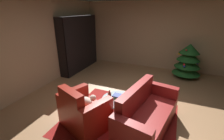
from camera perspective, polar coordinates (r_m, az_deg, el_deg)
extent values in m
plane|color=#AB7D55|center=(3.86, 7.22, -14.35)|extent=(7.69, 7.69, 0.00)
cube|color=tan|center=(6.41, 15.88, 11.80)|extent=(5.88, 0.06, 2.54)
cube|color=tan|center=(4.87, -27.28, 7.46)|extent=(0.06, 6.53, 2.54)
cube|color=maroon|center=(3.60, 2.69, -17.23)|extent=(2.32, 2.08, 0.01)
cube|color=black|center=(6.12, -10.55, 9.29)|extent=(0.03, 2.04, 2.01)
cube|color=black|center=(7.05, -7.20, 11.03)|extent=(0.35, 0.03, 2.01)
cube|color=black|center=(5.43, -17.74, 7.12)|extent=(0.35, 0.02, 2.01)
cube|color=black|center=(6.48, -11.16, 0.77)|extent=(0.32, 1.99, 0.03)
cube|color=black|center=(6.37, -11.37, 3.55)|extent=(0.32, 1.99, 0.03)
cube|color=black|center=(6.28, -11.59, 6.42)|extent=(0.32, 1.99, 0.02)
cube|color=black|center=(6.21, -11.81, 9.37)|extent=(0.32, 1.99, 0.02)
cube|color=black|center=(6.15, -12.05, 12.37)|extent=(0.32, 1.99, 0.02)
cube|color=black|center=(6.11, -12.29, 15.43)|extent=(0.32, 1.99, 0.02)
cube|color=black|center=(6.09, -12.54, 18.52)|extent=(0.32, 1.99, 0.02)
cube|color=black|center=(6.29, -12.76, 8.95)|extent=(0.05, 0.85, 0.53)
cube|color=black|center=(6.28, -12.57, 8.93)|extent=(0.03, 0.88, 0.56)
cube|color=#3B7535|center=(7.22, -7.51, 4.18)|extent=(0.21, 0.04, 0.22)
cube|color=#1D3C9A|center=(7.17, -7.64, 4.18)|extent=(0.24, 0.05, 0.26)
cube|color=#91538F|center=(7.13, -7.81, 3.84)|extent=(0.25, 0.04, 0.20)
cube|color=gold|center=(7.10, -8.14, 3.88)|extent=(0.21, 0.03, 0.23)
cube|color=#B0A895|center=(7.06, -8.13, 3.71)|extent=(0.26, 0.04, 0.22)
cube|color=#1A7082|center=(7.13, -7.70, 6.76)|extent=(0.21, 0.03, 0.24)
cube|color=#9A4D9F|center=(7.08, -7.68, 6.77)|extent=(0.26, 0.04, 0.26)
cube|color=teal|center=(7.06, -8.10, 6.53)|extent=(0.20, 0.05, 0.22)
cube|color=orange|center=(7.02, -8.37, 6.40)|extent=(0.18, 0.04, 0.22)
cube|color=#99549F|center=(6.97, -8.44, 6.21)|extent=(0.22, 0.05, 0.19)
cube|color=red|center=(6.92, -8.52, 6.03)|extent=(0.25, 0.05, 0.18)
cube|color=#875990|center=(6.89, -8.99, 6.08)|extent=(0.20, 0.05, 0.22)
cube|color=#308D3C|center=(6.84, -8.96, 5.80)|extent=(0.25, 0.04, 0.18)
cube|color=#483018|center=(6.97, -8.11, 14.50)|extent=(0.19, 0.05, 0.19)
cube|color=teal|center=(6.91, -8.21, 14.60)|extent=(0.23, 0.04, 0.22)
cube|color=#A4B285|center=(6.88, -8.54, 14.48)|extent=(0.19, 0.05, 0.21)
cube|color=gold|center=(6.85, -8.77, 14.40)|extent=(0.18, 0.03, 0.20)
cube|color=#2C478E|center=(6.82, -8.89, 14.58)|extent=(0.19, 0.03, 0.25)
cube|color=#814391|center=(6.92, -8.39, 17.27)|extent=(0.18, 0.03, 0.20)
cube|color=#2A8C42|center=(6.88, -8.54, 17.29)|extent=(0.19, 0.04, 0.22)
cube|color=orange|center=(6.85, -8.74, 17.33)|extent=(0.19, 0.04, 0.23)
cube|color=#388A47|center=(6.80, -8.99, 17.21)|extent=(0.18, 0.05, 0.21)
cube|color=gold|center=(6.76, -9.33, 17.33)|extent=(0.16, 0.05, 0.25)
cube|color=#BE97A1|center=(6.71, -9.42, 17.37)|extent=(0.19, 0.04, 0.27)
cube|color=#2A8B47|center=(6.68, -9.73, 17.35)|extent=(0.18, 0.05, 0.27)
cube|color=#177096|center=(6.62, -9.97, 17.32)|extent=(0.19, 0.05, 0.28)
cube|color=maroon|center=(3.36, -9.67, -16.16)|extent=(0.85, 0.89, 0.42)
cube|color=maroon|center=(2.99, -14.52, -11.26)|extent=(0.64, 0.38, 0.48)
cube|color=maroon|center=(3.04, -5.32, -17.45)|extent=(0.40, 0.70, 0.69)
cube|color=maroon|center=(3.56, -13.56, -11.57)|extent=(0.40, 0.70, 0.69)
ellipsoid|color=beige|center=(3.24, -9.29, -11.18)|extent=(0.33, 0.27, 0.18)
sphere|color=beige|center=(3.24, -6.91, -9.97)|extent=(0.13, 0.13, 0.13)
cube|color=maroon|center=(3.33, 12.82, -17.20)|extent=(0.96, 1.46, 0.39)
cube|color=maroon|center=(3.17, 8.73, -9.55)|extent=(0.42, 1.36, 0.47)
cube|color=maroon|center=(2.71, 6.56, -23.73)|extent=(0.73, 0.30, 0.65)
cube|color=maroon|center=(3.86, 17.21, -9.48)|extent=(0.73, 0.30, 0.65)
cylinder|color=black|center=(3.46, 5.75, -14.41)|extent=(0.04, 0.04, 0.46)
cylinder|color=black|center=(3.65, 1.93, -12.13)|extent=(0.04, 0.04, 0.46)
cylinder|color=black|center=(3.39, -0.20, -15.11)|extent=(0.04, 0.04, 0.46)
cylinder|color=silver|center=(3.36, 2.52, -10.57)|extent=(0.72, 0.72, 0.02)
cube|color=#E2C851|center=(3.38, 2.34, -10.02)|extent=(0.16, 0.12, 0.02)
cube|color=#398B43|center=(3.36, 2.31, -9.71)|extent=(0.18, 0.16, 0.03)
cube|color=#394C91|center=(3.35, 2.15, -9.22)|extent=(0.21, 0.17, 0.03)
cylinder|color=#531D13|center=(3.29, -0.91, -9.49)|extent=(0.07, 0.07, 0.16)
cylinder|color=#531D13|center=(3.23, -0.92, -7.84)|extent=(0.03, 0.03, 0.06)
cylinder|color=brown|center=(6.10, 24.95, -1.64)|extent=(0.08, 0.08, 0.14)
cone|color=#1E5B24|center=(6.02, 25.29, 0.38)|extent=(0.92, 0.92, 0.32)
cone|color=#1E5B24|center=(5.95, 25.64, 2.52)|extent=(0.83, 0.83, 0.32)
cone|color=#1E5B24|center=(5.89, 26.01, 4.72)|extent=(0.74, 0.74, 0.32)
cone|color=#1E5B24|center=(5.83, 26.39, 6.96)|extent=(0.65, 0.65, 0.32)
sphere|color=blue|center=(5.65, 24.64, 1.24)|extent=(0.08, 0.08, 0.08)
sphere|color=yellow|center=(6.04, 27.93, 6.55)|extent=(0.06, 0.06, 0.06)
sphere|color=red|center=(5.60, 25.30, 6.51)|extent=(0.06, 0.06, 0.06)
sphere|color=red|center=(5.64, 24.59, 1.83)|extent=(0.07, 0.07, 0.07)
sphere|color=blue|center=(6.11, 28.48, 2.11)|extent=(0.08, 0.08, 0.08)
sphere|color=yellow|center=(5.87, 23.16, 5.49)|extent=(0.08, 0.08, 0.08)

